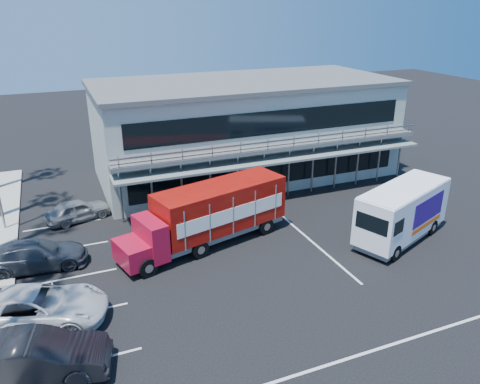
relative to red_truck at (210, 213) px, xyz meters
name	(u,v)px	position (x,y,z in m)	size (l,w,h in m)	color
ground	(305,273)	(3.34, -4.82, -1.83)	(120.00, 120.00, 0.00)	black
building	(245,128)	(6.34, 10.11, 1.83)	(22.40, 12.00, 7.30)	#9AA193
red_truck	(210,213)	(0.00, 0.00, 0.00)	(10.15, 4.74, 3.33)	#A40D28
white_van	(402,212)	(10.07, -3.74, -0.12)	(6.97, 4.57, 3.23)	white
parked_car_a	(35,349)	(-9.16, -6.82, -0.97)	(2.03, 5.05, 1.72)	silver
parked_car_b	(35,358)	(-9.16, -7.32, -0.97)	(1.82, 5.21, 1.72)	black
parked_car_c	(35,307)	(-9.16, -4.02, -1.01)	(2.73, 5.91, 1.64)	silver
parked_car_d	(35,255)	(-9.16, 0.83, -1.09)	(2.08, 5.12, 1.48)	#2D333C
parked_car_e	(78,210)	(-6.67, 5.98, -1.16)	(1.57, 3.91, 1.33)	gray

